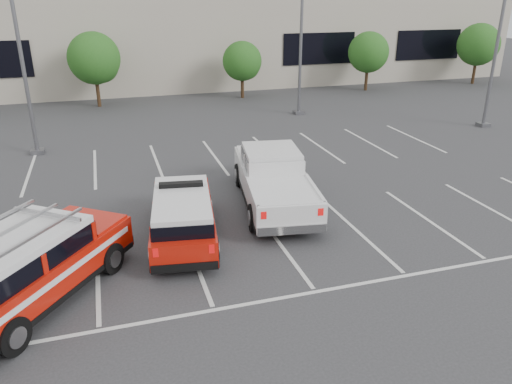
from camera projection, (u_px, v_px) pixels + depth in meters
ground at (279, 243)px, 15.45m from camera, size 120.00×120.00×0.00m
stall_markings at (240, 191)px, 19.43m from camera, size 23.00×15.00×0.01m
convention_building at (155, 23)px, 41.95m from camera, size 60.00×16.99×13.20m
tree_mid_left at (96, 60)px, 32.50m from camera, size 3.37×3.37×4.85m
tree_mid_right at (243, 62)px, 35.43m from camera, size 2.77×2.77×3.99m
tree_right at (369, 54)px, 38.05m from camera, size 3.07×3.07×4.42m
tree_far_right at (479, 46)px, 40.68m from camera, size 3.37×3.37×4.85m
light_pole_left at (19, 41)px, 21.95m from camera, size 0.90×0.60×10.24m
light_pole_mid at (301, 28)px, 29.58m from camera, size 0.90×0.60×10.24m
light_pole_right at (499, 32)px, 26.72m from camera, size 0.90×0.60×10.24m
fire_chief_suv at (183, 219)px, 15.37m from camera, size 2.56×5.24×1.77m
white_pickup at (274, 184)px, 18.01m from camera, size 3.14×6.59×1.94m
ladder_suv at (28, 272)px, 12.20m from camera, size 5.06×5.72×2.18m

